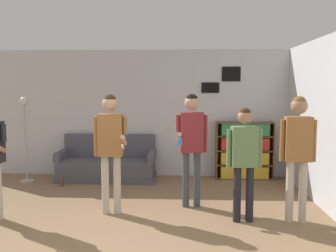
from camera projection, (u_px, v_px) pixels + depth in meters
wall_back at (140, 113)px, 8.05m from camera, size 8.67×0.08×2.70m
wall_right at (326, 123)px, 5.79m from camera, size 0.06×6.55×2.70m
couch at (107, 165)px, 7.78m from camera, size 2.00×0.80×0.91m
bookshelf at (244, 151)px, 7.79m from camera, size 1.18×0.30×1.19m
floor_lamp at (25, 131)px, 7.48m from camera, size 0.28×0.28×1.72m
person_player_foreground_center at (111, 140)px, 5.55m from camera, size 0.51×0.47×1.80m
person_watcher_holding_cup at (192, 137)px, 5.88m from camera, size 0.50×0.47×1.80m
person_spectator_near_bookshelf at (244, 153)px, 5.23m from camera, size 0.50×0.23×1.62m
person_spectator_far_right at (298, 145)px, 5.21m from camera, size 0.50×0.23×1.78m
bottle_on_floor at (62, 182)px, 7.18m from camera, size 0.07×0.07×0.24m
drinking_cup at (241, 120)px, 7.73m from camera, size 0.09×0.09×0.10m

